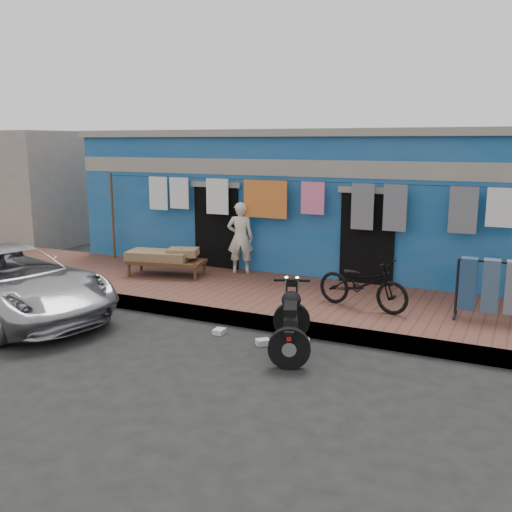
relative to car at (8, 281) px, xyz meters
The scene contains 14 objects.
ground 4.13m from the car, ahead, with size 80.00×80.00×0.00m, color black.
sidewalk 4.95m from the car, 34.17° to the left, with size 28.00×3.00×0.25m, color brown.
curb 4.31m from the car, 17.89° to the left, with size 28.00×0.10×0.25m, color gray.
building 7.95m from the car, 58.91° to the left, with size 12.20×5.20×3.36m.
neighbor_left 9.74m from the car, 135.68° to the left, with size 6.00×5.00×3.40m, color #9E9384.
clothesline 5.83m from the car, 44.69° to the left, with size 10.06×0.06×2.10m.
car is the anchor object (origin of this frame).
seated_person 4.77m from the car, 56.50° to the left, with size 0.56×0.38×1.57m, color beige.
bicycle 6.29m from the car, 22.82° to the left, with size 0.59×1.67×1.08m, color black.
motorcycle 5.26m from the car, ahead, with size 1.08×1.67×1.02m, color black, non-canonical shape.
charpoy 3.31m from the car, 66.56° to the left, with size 1.83×1.14×0.57m, color brown, non-canonical shape.
litter_a 4.81m from the car, ahead, with size 0.21×0.16×0.09m, color silver.
litter_b 5.41m from the car, 10.34° to the left, with size 0.18×0.13×0.09m, color silver.
litter_c 3.99m from the car, 11.88° to the left, with size 0.20×0.16×0.08m, color silver.
Camera 1 is at (4.22, -6.72, 3.10)m, focal length 40.00 mm.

